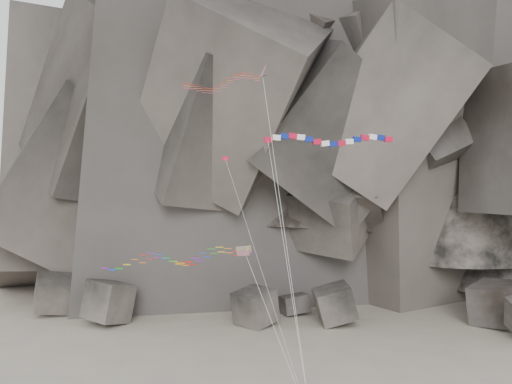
# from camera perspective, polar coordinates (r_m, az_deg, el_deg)

# --- Properties ---
(headland) EXTENTS (110.00, 70.00, 84.00)m
(headland) POSITION_cam_1_polar(r_m,az_deg,el_deg) (122.68, 4.59, 10.94)
(headland) COLOR #5C524B
(headland) RESTS_ON ground
(boulder_field) EXTENTS (78.29, 16.64, 7.55)m
(boulder_field) POSITION_cam_1_polar(r_m,az_deg,el_deg) (86.77, 2.12, -11.47)
(boulder_field) COLOR #47423F
(boulder_field) RESTS_ON ground
(delta_kite) EXTENTS (13.19, 7.55, 30.79)m
(delta_kite) POSITION_cam_1_polar(r_m,az_deg,el_deg) (54.83, -3.81, 10.79)
(delta_kite) COLOR red
(delta_kite) RESTS_ON ground
(banner_kite) EXTENTS (12.28, 11.47, 24.41)m
(banner_kite) POSITION_cam_1_polar(r_m,az_deg,el_deg) (55.34, 7.29, 5.15)
(banner_kite) COLOR red
(banner_kite) RESTS_ON ground
(parafoil_kite) EXTENTS (20.75, 5.60, 13.98)m
(parafoil_kite) POSITION_cam_1_polar(r_m,az_deg,el_deg) (54.22, -8.85, -6.57)
(parafoil_kite) COLOR yellow
(parafoil_kite) RESTS_ON ground
(pennant_kite) EXTENTS (9.16, 8.10, 22.19)m
(pennant_kite) POSITION_cam_1_polar(r_m,az_deg,el_deg) (53.29, -1.54, -1.53)
(pennant_kite) COLOR red
(pennant_kite) RESTS_ON ground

